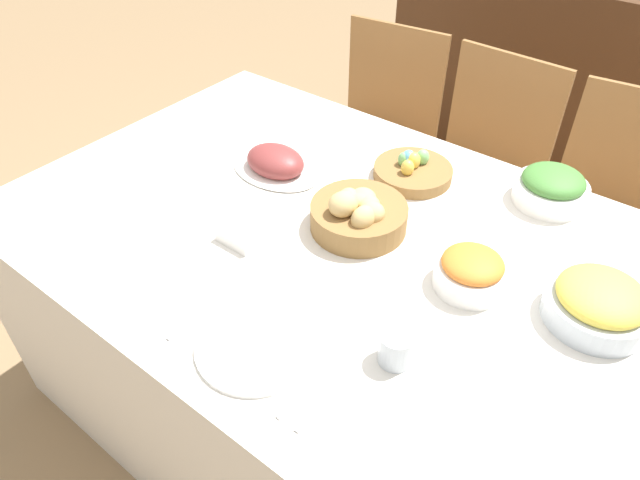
{
  "coord_description": "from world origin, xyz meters",
  "views": [
    {
      "loc": [
        0.65,
        -0.9,
        1.68
      ],
      "look_at": [
        0.01,
        -0.09,
        0.81
      ],
      "focal_mm": 32.0,
      "sensor_mm": 36.0,
      "label": 1
    }
  ],
  "objects_px": {
    "sideboard": "(517,72)",
    "egg_basket": "(412,170)",
    "ham_platter": "(275,163)",
    "chair_far_center": "(478,170)",
    "chair_far_right": "(608,218)",
    "knife": "(314,384)",
    "butter_dish": "(239,237)",
    "dinner_plate": "(256,345)",
    "drinking_cup": "(396,348)",
    "chair_far_left": "(378,133)",
    "green_salad_bowl": "(552,187)",
    "fork": "(205,312)",
    "carrot_bowl": "(471,271)",
    "bread_basket": "(359,214)",
    "spoon": "(327,392)",
    "pineapple_bowl": "(599,303)"
  },
  "relations": [
    {
      "from": "fork",
      "to": "dinner_plate",
      "type": "bearing_deg",
      "value": 4.02
    },
    {
      "from": "green_salad_bowl",
      "to": "dinner_plate",
      "type": "height_order",
      "value": "green_salad_bowl"
    },
    {
      "from": "sideboard",
      "to": "ham_platter",
      "type": "xyz_separation_m",
      "value": [
        -0.07,
        -1.74,
        0.31
      ]
    },
    {
      "from": "chair_far_center",
      "to": "fork",
      "type": "xyz_separation_m",
      "value": [
        -0.07,
        -1.3,
        0.28
      ]
    },
    {
      "from": "chair_far_right",
      "to": "fork",
      "type": "distance_m",
      "value": 1.43
    },
    {
      "from": "bread_basket",
      "to": "egg_basket",
      "type": "relative_size",
      "value": 1.1
    },
    {
      "from": "bread_basket",
      "to": "fork",
      "type": "xyz_separation_m",
      "value": [
        -0.09,
        -0.44,
        -0.04
      ]
    },
    {
      "from": "ham_platter",
      "to": "dinner_plate",
      "type": "height_order",
      "value": "ham_platter"
    },
    {
      "from": "ham_platter",
      "to": "green_salad_bowl",
      "type": "xyz_separation_m",
      "value": [
        0.68,
        0.34,
        0.02
      ]
    },
    {
      "from": "egg_basket",
      "to": "fork",
      "type": "xyz_separation_m",
      "value": [
        -0.08,
        -0.73,
        -0.02
      ]
    },
    {
      "from": "bread_basket",
      "to": "butter_dish",
      "type": "height_order",
      "value": "bread_basket"
    },
    {
      "from": "chair_far_center",
      "to": "chair_far_right",
      "type": "bearing_deg",
      "value": 3.24
    },
    {
      "from": "butter_dish",
      "to": "dinner_plate",
      "type": "bearing_deg",
      "value": -40.18
    },
    {
      "from": "chair_far_right",
      "to": "drinking_cup",
      "type": "distance_m",
      "value": 1.2
    },
    {
      "from": "knife",
      "to": "butter_dish",
      "type": "bearing_deg",
      "value": 155.92
    },
    {
      "from": "ham_platter",
      "to": "butter_dish",
      "type": "bearing_deg",
      "value": -64.79
    },
    {
      "from": "chair_far_right",
      "to": "knife",
      "type": "bearing_deg",
      "value": -106.89
    },
    {
      "from": "chair_far_left",
      "to": "dinner_plate",
      "type": "xyz_separation_m",
      "value": [
        0.54,
        -1.3,
        0.28
      ]
    },
    {
      "from": "bread_basket",
      "to": "dinner_plate",
      "type": "bearing_deg",
      "value": -82.66
    },
    {
      "from": "chair_far_center",
      "to": "chair_far_left",
      "type": "bearing_deg",
      "value": -176.69
    },
    {
      "from": "drinking_cup",
      "to": "chair_far_left",
      "type": "bearing_deg",
      "value": 123.99
    },
    {
      "from": "bread_basket",
      "to": "green_salad_bowl",
      "type": "relative_size",
      "value": 1.28
    },
    {
      "from": "ham_platter",
      "to": "dinner_plate",
      "type": "xyz_separation_m",
      "value": [
        0.4,
        -0.51,
        -0.02
      ]
    },
    {
      "from": "sideboard",
      "to": "egg_basket",
      "type": "xyz_separation_m",
      "value": [
        0.26,
        -1.52,
        0.31
      ]
    },
    {
      "from": "knife",
      "to": "butter_dish",
      "type": "height_order",
      "value": "butter_dish"
    },
    {
      "from": "chair_far_right",
      "to": "bread_basket",
      "type": "xyz_separation_m",
      "value": [
        -0.46,
        -0.85,
        0.32
      ]
    },
    {
      "from": "chair_far_left",
      "to": "knife",
      "type": "distance_m",
      "value": 1.49
    },
    {
      "from": "sideboard",
      "to": "egg_basket",
      "type": "bearing_deg",
      "value": -80.17
    },
    {
      "from": "chair_far_center",
      "to": "green_salad_bowl",
      "type": "height_order",
      "value": "chair_far_center"
    },
    {
      "from": "green_salad_bowl",
      "to": "spoon",
      "type": "bearing_deg",
      "value": -96.83
    },
    {
      "from": "pineapple_bowl",
      "to": "drinking_cup",
      "type": "xyz_separation_m",
      "value": [
        -0.28,
        -0.35,
        -0.01
      ]
    },
    {
      "from": "chair_far_right",
      "to": "carrot_bowl",
      "type": "height_order",
      "value": "chair_far_right"
    },
    {
      "from": "egg_basket",
      "to": "sideboard",
      "type": "bearing_deg",
      "value": 99.83
    },
    {
      "from": "chair_far_right",
      "to": "knife",
      "type": "distance_m",
      "value": 1.35
    },
    {
      "from": "egg_basket",
      "to": "ham_platter",
      "type": "height_order",
      "value": "egg_basket"
    },
    {
      "from": "spoon",
      "to": "drinking_cup",
      "type": "bearing_deg",
      "value": 63.78
    },
    {
      "from": "chair_far_right",
      "to": "chair_far_center",
      "type": "bearing_deg",
      "value": 173.92
    },
    {
      "from": "green_salad_bowl",
      "to": "drinking_cup",
      "type": "bearing_deg",
      "value": -93.47
    },
    {
      "from": "ham_platter",
      "to": "butter_dish",
      "type": "xyz_separation_m",
      "value": [
        0.14,
        -0.3,
        -0.01
      ]
    },
    {
      "from": "bread_basket",
      "to": "pineapple_bowl",
      "type": "relative_size",
      "value": 1.13
    },
    {
      "from": "knife",
      "to": "sideboard",
      "type": "bearing_deg",
      "value": 106.11
    },
    {
      "from": "sideboard",
      "to": "pineapple_bowl",
      "type": "bearing_deg",
      "value": -64.22
    },
    {
      "from": "green_salad_bowl",
      "to": "carrot_bowl",
      "type": "bearing_deg",
      "value": -93.08
    },
    {
      "from": "sideboard",
      "to": "carrot_bowl",
      "type": "bearing_deg",
      "value": -72.05
    },
    {
      "from": "dinner_plate",
      "to": "egg_basket",
      "type": "bearing_deg",
      "value": 95.35
    },
    {
      "from": "sideboard",
      "to": "knife",
      "type": "relative_size",
      "value": 5.98
    },
    {
      "from": "green_salad_bowl",
      "to": "sideboard",
      "type": "bearing_deg",
      "value": 113.69
    },
    {
      "from": "knife",
      "to": "drinking_cup",
      "type": "height_order",
      "value": "drinking_cup"
    },
    {
      "from": "spoon",
      "to": "butter_dish",
      "type": "distance_m",
      "value": 0.49
    },
    {
      "from": "green_salad_bowl",
      "to": "fork",
      "type": "height_order",
      "value": "green_salad_bowl"
    }
  ]
}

